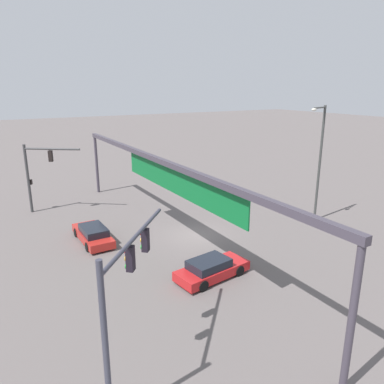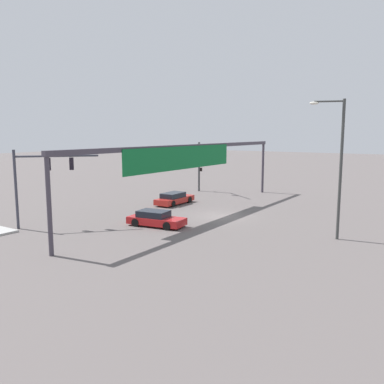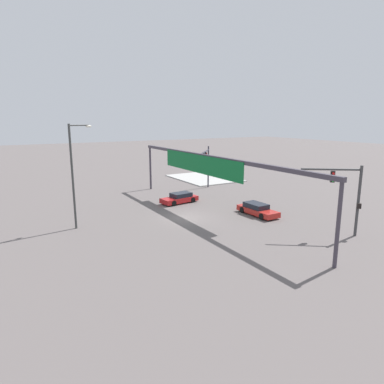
% 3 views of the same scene
% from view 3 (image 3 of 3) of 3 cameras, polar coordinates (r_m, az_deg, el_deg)
% --- Properties ---
extents(ground_plane, '(235.59, 235.59, 0.00)m').
position_cam_3_polar(ground_plane, '(34.82, -1.12, -4.34)').
color(ground_plane, '#625958').
extents(sidewalk_corner, '(11.75, 8.74, 0.15)m').
position_cam_3_polar(sidewalk_corner, '(57.66, 2.02, 2.31)').
color(sidewalk_corner, '#AFADAA').
rests_on(sidewalk_corner, ground).
extents(traffic_signal_near_corner, '(3.30, 4.14, 6.05)m').
position_cam_3_polar(traffic_signal_near_corner, '(31.58, 24.39, 0.28)').
color(traffic_signal_near_corner, '#3B3B3D').
rests_on(traffic_signal_near_corner, ground).
extents(traffic_signal_opposite_side, '(4.68, 4.23, 5.97)m').
position_cam_3_polar(traffic_signal_opposite_side, '(48.14, 2.39, 5.31)').
color(traffic_signal_opposite_side, '#363643').
rests_on(traffic_signal_opposite_side, ground).
extents(streetlamp_curved_arm, '(0.88, 2.23, 9.40)m').
position_cam_3_polar(streetlamp_curved_arm, '(32.35, -18.89, 3.44)').
color(streetlamp_curved_arm, '#3A3C3B').
rests_on(streetlamp_curved_arm, ground).
extents(overhead_sign_gantry, '(31.08, 0.43, 6.19)m').
position_cam_3_polar(overhead_sign_gantry, '(35.70, 2.42, 4.78)').
color(overhead_sign_gantry, '#3E3843').
rests_on(overhead_sign_gantry, ground).
extents(sedan_car_approaching, '(4.86, 1.92, 1.21)m').
position_cam_3_polar(sedan_car_approaching, '(36.47, 10.74, -2.86)').
color(sedan_car_approaching, '#B4241E').
rests_on(sedan_car_approaching, ground).
extents(sedan_car_waiting_far, '(2.39, 4.69, 1.21)m').
position_cam_3_polar(sedan_car_waiting_far, '(40.92, -2.04, -1.02)').
color(sedan_car_waiting_far, red).
rests_on(sedan_car_waiting_far, ground).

